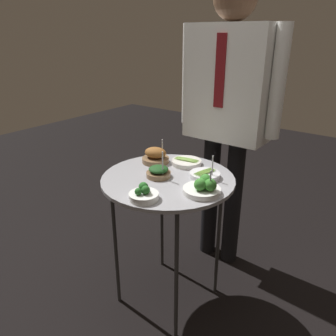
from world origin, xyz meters
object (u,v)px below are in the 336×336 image
serving_cart (168,188)px  bowl_roast_near_rim (156,156)px  bowl_spinach_mid_left (159,172)px  bowl_broccoli_far_rim (144,194)px  waiter_figure (228,98)px  bowl_asparagus_mid_right (187,162)px  bowl_asparagus_front_left (205,175)px  bowl_broccoli_front_center (203,187)px

serving_cart → bowl_roast_near_rim: bearing=145.7°
serving_cart → bowl_spinach_mid_left: bearing=-150.2°
bowl_broccoli_far_rim → waiter_figure: waiter_figure is taller
bowl_broccoli_far_rim → waiter_figure: bearing=91.4°
bowl_broccoli_far_rim → bowl_roast_near_rim: bearing=122.4°
serving_cart → bowl_asparagus_mid_right: 0.21m
bowl_asparagus_front_left → bowl_asparagus_mid_right: size_ratio=0.93×
serving_cart → waiter_figure: bearing=85.8°
bowl_asparagus_front_left → bowl_asparagus_mid_right: (-0.17, 0.09, -0.00)m
bowl_spinach_mid_left → bowl_broccoli_far_rim: 0.25m
bowl_spinach_mid_left → bowl_roast_near_rim: (-0.14, 0.15, 0.01)m
bowl_asparagus_front_left → bowl_broccoli_front_center: (0.08, -0.16, 0.02)m
bowl_asparagus_front_left → waiter_figure: size_ratio=0.09×
serving_cart → bowl_broccoli_front_center: 0.25m
serving_cart → bowl_asparagus_front_left: (0.15, 0.11, 0.07)m
bowl_asparagus_front_left → waiter_figure: (-0.11, 0.42, 0.31)m
bowl_roast_near_rim → bowl_broccoli_far_rim: size_ratio=1.16×
bowl_spinach_mid_left → bowl_broccoli_front_center: size_ratio=0.83×
serving_cart → bowl_asparagus_mid_right: bearing=96.5°
bowl_broccoli_front_center → waiter_figure: 0.67m
bowl_spinach_mid_left → waiter_figure: size_ratio=0.08×
waiter_figure → bowl_roast_near_rim: bearing=-118.4°
bowl_spinach_mid_left → bowl_broccoli_far_rim: bearing=-66.5°
bowl_broccoli_front_center → bowl_spinach_mid_left: bearing=175.2°
bowl_broccoli_far_rim → bowl_asparagus_mid_right: 0.46m
bowl_asparagus_front_left → bowl_roast_near_rim: bearing=177.6°
serving_cart → bowl_asparagus_front_left: size_ratio=5.04×
serving_cart → waiter_figure: size_ratio=0.45×
waiter_figure → bowl_asparagus_mid_right: bearing=-100.7°
bowl_spinach_mid_left → bowl_asparagus_mid_right: bearing=85.2°
bowl_asparagus_mid_right → waiter_figure: (0.06, 0.33, 0.31)m
serving_cart → bowl_asparagus_mid_right: size_ratio=4.66×
bowl_asparagus_front_left → bowl_spinach_mid_left: 0.23m
bowl_asparagus_mid_right → serving_cart: bearing=-83.5°
bowl_broccoli_front_center → bowl_asparagus_mid_right: 0.36m
bowl_broccoli_front_center → waiter_figure: waiter_figure is taller
bowl_spinach_mid_left → bowl_asparagus_mid_right: (0.02, 0.22, -0.01)m
bowl_asparagus_front_left → waiter_figure: 0.53m
serving_cart → bowl_broccoli_front_center: bowl_broccoli_front_center is taller
bowl_spinach_mid_left → waiter_figure: bearing=81.7°
bowl_spinach_mid_left → bowl_broccoli_front_center: bowl_spinach_mid_left is taller
bowl_roast_near_rim → bowl_asparagus_mid_right: 0.18m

